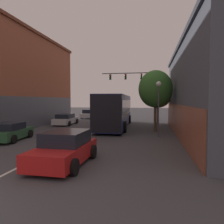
{
  "coord_description": "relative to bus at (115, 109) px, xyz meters",
  "views": [
    {
      "loc": [
        5.51,
        -4.03,
        2.82
      ],
      "look_at": [
        1.75,
        16.38,
        1.72
      ],
      "focal_mm": 35.0,
      "sensor_mm": 36.0,
      "label": 1
    }
  ],
  "objects": [
    {
      "name": "parked_car_left_far",
      "position": [
        -5.87,
        10.62,
        -1.22
      ],
      "size": [
        2.2,
        4.78,
        1.4
      ],
      "rotation": [
        0.0,
        0.0,
        1.52
      ],
      "color": "silver",
      "rests_on": "ground_plane"
    },
    {
      "name": "bus",
      "position": [
        0.0,
        0.0,
        0.0
      ],
      "size": [
        3.27,
        12.66,
        3.34
      ],
      "rotation": [
        0.0,
        0.0,
        1.62
      ],
      "color": "navy",
      "rests_on": "ground_plane"
    },
    {
      "name": "traffic_signal_gantry",
      "position": [
        2.05,
        9.05,
        3.38
      ],
      "size": [
        8.34,
        0.36,
        7.09
      ],
      "color": "#333338",
      "rests_on": "ground_plane"
    },
    {
      "name": "street_tree_far",
      "position": [
        4.48,
        2.89,
        1.99
      ],
      "size": [
        3.46,
        3.11,
        5.78
      ],
      "color": "brown",
      "rests_on": "ground_plane"
    },
    {
      "name": "lane_center_line",
      "position": [
        -1.68,
        -2.85,
        -1.88
      ],
      "size": [
        0.14,
        43.81,
        0.01
      ],
      "color": "silver",
      "rests_on": "ground_plane"
    },
    {
      "name": "hatchback_foreground",
      "position": [
        0.05,
        -13.79,
        -1.2
      ],
      "size": [
        2.19,
        4.07,
        1.45
      ],
      "rotation": [
        0.0,
        0.0,
        1.55
      ],
      "color": "red",
      "rests_on": "ground_plane"
    },
    {
      "name": "parked_car_left_near",
      "position": [
        -6.05,
        1.12,
        -1.28
      ],
      "size": [
        2.14,
        4.54,
        1.26
      ],
      "rotation": [
        0.0,
        0.0,
        1.61
      ],
      "color": "silver",
      "rests_on": "ground_plane"
    },
    {
      "name": "parked_car_left_mid",
      "position": [
        -6.05,
        -9.04,
        -1.28
      ],
      "size": [
        2.35,
        4.04,
        1.25
      ],
      "rotation": [
        0.0,
        0.0,
        1.68
      ],
      "color": "#285633",
      "rests_on": "ground_plane"
    },
    {
      "name": "street_tree_near",
      "position": [
        4.12,
        -2.49,
        1.97
      ],
      "size": [
        3.08,
        2.77,
        5.56
      ],
      "color": "brown",
      "rests_on": "ground_plane"
    },
    {
      "name": "street_lamp",
      "position": [
        4.32,
        -5.59,
        0.99
      ],
      "size": [
        0.39,
        0.39,
        4.29
      ],
      "color": "#47474C",
      "rests_on": "ground_plane"
    }
  ]
}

